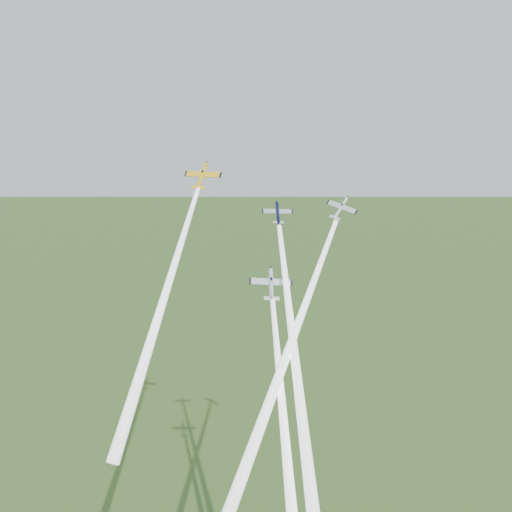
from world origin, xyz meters
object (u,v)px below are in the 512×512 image
Objects in this scene: plane_yellow at (202,176)px; plane_silver_right at (341,208)px; plane_silver_low at (271,284)px; plane_navy at (278,213)px.

plane_yellow reaches higher than plane_silver_right.
plane_yellow reaches higher than plane_silver_low.
plane_yellow is 31.61m from plane_silver_low.
plane_silver_right is (12.99, 0.71, 1.21)m from plane_navy.
plane_silver_low is (-12.62, -9.81, -14.25)m from plane_silver_right.
plane_yellow reaches higher than plane_navy.
plane_navy is (18.36, -6.97, -6.71)m from plane_yellow.
plane_yellow is at bearing 140.21° from plane_navy.
plane_yellow is at bearing 121.52° from plane_silver_low.
plane_silver_right reaches higher than plane_navy.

